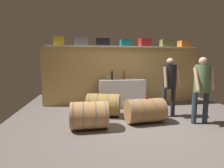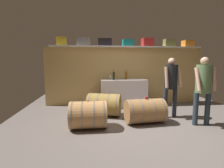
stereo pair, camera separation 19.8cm
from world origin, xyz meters
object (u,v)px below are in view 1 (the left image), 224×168
at_px(toolcase_red, 145,43).
at_px(wine_glass, 108,77).
at_px(toolcase_teal, 126,43).
at_px(wine_barrel_flank, 104,105).
at_px(toolcase_olive, 166,43).
at_px(winemaker_pouring, 202,83).
at_px(tasting_cup, 146,98).
at_px(visitor_tasting, 170,81).
at_px(toolcase_orange, 184,44).
at_px(wine_barrel_far, 89,115).
at_px(toolcase_yellow, 59,41).
at_px(wine_barrel_near, 145,110).
at_px(wine_bottle_dark, 112,75).
at_px(wine_bottle_amber, 124,75).
at_px(work_cabinet, 121,93).
at_px(toolcase_black, 103,42).
at_px(toolcase_grey, 81,42).

relative_size(toolcase_red, wine_glass, 2.52).
bearing_deg(toolcase_teal, wine_barrel_flank, -126.34).
xyz_separation_m(toolcase_olive, winemaker_pouring, (-0.14, -2.12, -1.13)).
bearing_deg(tasting_cup, visitor_tasting, 24.70).
bearing_deg(toolcase_teal, tasting_cup, -86.85).
xyz_separation_m(tasting_cup, winemaker_pouring, (1.23, -0.29, 0.35)).
xyz_separation_m(toolcase_orange, wine_glass, (-2.74, -0.23, -1.09)).
relative_size(toolcase_olive, toolcase_orange, 1.05).
relative_size(wine_barrel_far, wine_barrel_flank, 0.80).
bearing_deg(visitor_tasting, wine_barrel_far, 6.68).
distance_m(wine_barrel_far, tasting_cup, 1.41).
bearing_deg(wine_glass, toolcase_olive, 6.47).
bearing_deg(toolcase_yellow, winemaker_pouring, -34.19).
bearing_deg(wine_barrel_flank, visitor_tasting, 6.61).
distance_m(toolcase_teal, toolcase_red, 0.66).
bearing_deg(wine_barrel_near, toolcase_orange, 37.17).
xyz_separation_m(wine_barrel_far, visitor_tasting, (2.13, 0.54, 0.65)).
bearing_deg(toolcase_yellow, wine_bottle_dark, -14.58).
xyz_separation_m(wine_bottle_amber, tasting_cup, (0.16, -1.67, -0.41)).
relative_size(toolcase_teal, wine_bottle_amber, 1.13).
distance_m(toolcase_orange, work_cabinet, 2.82).
bearing_deg(toolcase_red, toolcase_yellow, 176.06).
bearing_deg(toolcase_olive, toolcase_black, 176.66).
xyz_separation_m(toolcase_orange, wine_barrel_far, (-3.41, -2.02, -1.78)).
relative_size(toolcase_teal, winemaker_pouring, 0.22).
bearing_deg(toolcase_orange, tasting_cup, -140.28).
bearing_deg(wine_barrel_far, toolcase_grey, 94.99).
relative_size(toolcase_teal, tasting_cup, 5.80).
bearing_deg(toolcase_black, wine_bottle_amber, -10.07).
height_order(toolcase_red, wine_bottle_amber, toolcase_red).
xyz_separation_m(toolcase_teal, wine_barrel_near, (0.04, -1.83, -1.79)).
bearing_deg(winemaker_pouring, wine_barrel_flank, -20.53).
xyz_separation_m(toolcase_black, toolcase_red, (1.43, 0.00, 0.02)).
xyz_separation_m(wine_bottle_amber, wine_barrel_near, (0.13, -1.67, -0.73)).
bearing_deg(toolcase_red, wine_glass, -173.65).
distance_m(wine_barrel_far, winemaker_pouring, 2.68).
distance_m(toolcase_orange, wine_barrel_near, 3.29).
height_order(wine_bottle_amber, wine_barrel_near, wine_bottle_amber).
bearing_deg(wine_barrel_flank, toolcase_black, 101.70).
xyz_separation_m(toolcase_teal, wine_barrel_far, (-1.29, -2.02, -1.78)).
bearing_deg(toolcase_yellow, toolcase_grey, -2.56).
height_order(wine_bottle_dark, wine_glass, wine_bottle_dark).
bearing_deg(wine_barrel_near, toolcase_black, 109.48).
distance_m(toolcase_red, wine_barrel_flank, 2.64).
height_order(work_cabinet, tasting_cup, work_cabinet).
bearing_deg(wine_bottle_dark, toolcase_grey, 159.67).
height_order(wine_glass, wine_barrel_far, wine_glass).
relative_size(wine_bottle_amber, winemaker_pouring, 0.20).
xyz_separation_m(toolcase_red, wine_glass, (-1.28, -0.23, -1.12)).
distance_m(wine_bottle_dark, wine_barrel_near, 1.75).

